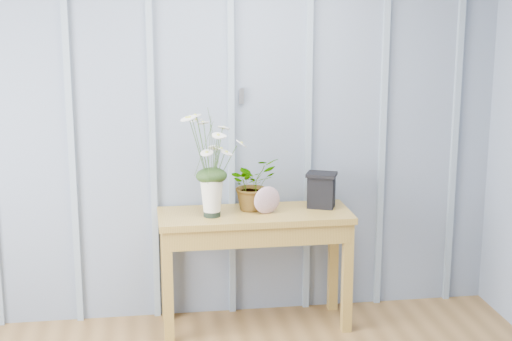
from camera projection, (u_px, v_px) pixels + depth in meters
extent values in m
cube|color=gray|center=(192.00, 128.00, 4.95)|extent=(4.00, 0.01, 2.50)
cube|color=#B1B2B6|center=(241.00, 96.00, 4.94)|extent=(0.03, 0.01, 0.10)
cube|color=#8094A4|center=(71.00, 131.00, 4.83)|extent=(0.04, 0.03, 2.50)
cube|color=#8094A4|center=(152.00, 129.00, 4.91)|extent=(0.04, 0.03, 2.50)
cube|color=#8094A4|center=(231.00, 127.00, 4.98)|extent=(0.04, 0.03, 2.50)
cube|color=#8094A4|center=(308.00, 125.00, 5.05)|extent=(0.04, 0.03, 2.50)
cube|color=#8094A4|center=(383.00, 123.00, 5.12)|extent=(0.04, 0.03, 2.50)
cube|color=#8094A4|center=(456.00, 122.00, 5.20)|extent=(0.04, 0.03, 2.50)
cube|color=olive|center=(255.00, 216.00, 4.88)|extent=(1.20, 0.45, 0.04)
cube|color=olive|center=(255.00, 228.00, 4.90)|extent=(1.13, 0.42, 0.12)
cube|color=olive|center=(168.00, 288.00, 4.71)|extent=(0.06, 0.06, 0.71)
cube|color=olive|center=(347.00, 278.00, 4.87)|extent=(0.06, 0.06, 0.71)
cube|color=olive|center=(166.00, 267.00, 5.06)|extent=(0.06, 0.06, 0.71)
cube|color=olive|center=(333.00, 259.00, 5.22)|extent=(0.06, 0.06, 0.71)
cylinder|color=black|center=(212.00, 211.00, 4.79)|extent=(0.10, 0.10, 0.07)
cone|color=white|center=(212.00, 195.00, 4.77)|extent=(0.15, 0.15, 0.24)
ellipsoid|color=#1C3513|center=(212.00, 176.00, 4.74)|extent=(0.19, 0.16, 0.10)
imported|color=#1C3513|center=(252.00, 184.00, 4.91)|extent=(0.39, 0.37, 0.33)
ellipsoid|color=#844763|center=(267.00, 200.00, 4.83)|extent=(0.18, 0.09, 0.17)
cube|color=black|center=(321.00, 192.00, 4.97)|extent=(0.20, 0.18, 0.20)
cube|color=black|center=(322.00, 174.00, 4.95)|extent=(0.23, 0.20, 0.02)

